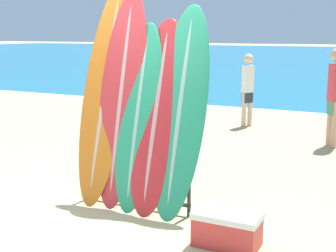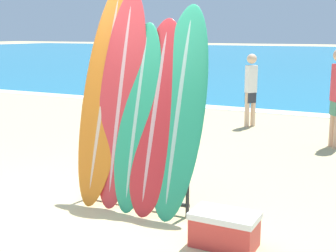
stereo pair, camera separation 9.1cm
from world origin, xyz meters
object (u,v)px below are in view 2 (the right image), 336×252
surfboard_slot_4 (179,111)px  person_far_left (193,76)px  surfboard_slot_1 (121,99)px  surfboard_rack (136,171)px  surfboard_slot_2 (137,117)px  surfboard_slot_0 (105,93)px  cooler_box (224,229)px  person_mid_beach (251,87)px  surfboard_slot_3 (156,116)px

surfboard_slot_4 → person_far_left: bearing=112.7°
surfboard_slot_1 → person_far_left: 6.16m
surfboard_rack → surfboard_slot_1: (-0.23, 0.09, 0.79)m
surfboard_slot_2 → surfboard_slot_4: (0.49, 0.04, 0.09)m
surfboard_rack → surfboard_slot_0: size_ratio=0.52×
surfboard_slot_1 → cooler_box: (1.47, -0.57, -1.05)m
surfboard_slot_2 → person_far_left: bearing=108.4°
surfboard_slot_2 → cooler_box: (1.23, -0.53, -0.87)m
cooler_box → person_far_left: bearing=116.4°
surfboard_rack → surfboard_slot_0: bearing=164.7°
surfboard_rack → surfboard_slot_2: 0.61m
person_mid_beach → person_far_left: (-1.72, 0.90, 0.10)m
surfboard_slot_4 → surfboard_slot_3: bearing=-174.9°
surfboard_slot_0 → person_far_left: (-1.50, 5.86, -0.34)m
surfboard_slot_1 → person_mid_beach: (-0.02, 5.00, -0.38)m
cooler_box → surfboard_slot_0: bearing=160.3°
surfboard_slot_3 → person_mid_beach: bearing=95.5°
surfboard_slot_3 → person_mid_beach: size_ratio=1.39×
surfboard_slot_1 → person_far_left: (-1.74, 5.91, -0.29)m
surfboard_slot_3 → person_far_left: size_ratio=1.25×
surfboard_slot_2 → surfboard_slot_4: surfboard_slot_4 is taller
surfboard_slot_1 → surfboard_slot_3: bearing=-3.8°
surfboard_slot_2 → person_mid_beach: (-0.27, 5.05, -0.20)m
person_mid_beach → surfboard_rack: bearing=39.1°
surfboard_slot_4 → surfboard_slot_1: bearing=179.5°
person_mid_beach → surfboard_slot_2: bearing=39.3°
surfboard_slot_3 → surfboard_slot_2: bearing=-176.0°
surfboard_slot_0 → surfboard_slot_2: 0.54m
surfboard_rack → surfboard_slot_1: size_ratio=0.55×
surfboard_slot_0 → surfboard_slot_1: 0.25m
surfboard_slot_2 → person_mid_beach: surfboard_slot_2 is taller
surfboard_rack → cooler_box: bearing=-21.4°
surfboard_rack → person_far_left: 6.33m
surfboard_slot_0 → surfboard_slot_1: size_ratio=1.04×
surfboard_slot_1 → surfboard_slot_3: (0.46, -0.03, -0.16)m
person_far_left → surfboard_rack: bearing=-109.0°
surfboard_slot_4 → cooler_box: (0.74, -0.56, -0.96)m
surfboard_slot_0 → surfboard_rack: bearing=-15.3°
surfboard_slot_4 → surfboard_rack: bearing=-170.9°
surfboard_slot_0 → surfboard_slot_4: size_ratio=1.12×
surfboard_slot_1 → person_far_left: surfboard_slot_1 is taller
person_far_left → cooler_box: person_far_left is taller
surfboard_slot_4 → person_far_left: 6.41m
surfboard_rack → surfboard_slot_4: (0.50, 0.08, 0.70)m
surfboard_slot_2 → surfboard_slot_4: size_ratio=0.92×
person_mid_beach → cooler_box: 5.81m
surfboard_slot_3 → cooler_box: (1.01, -0.54, -0.89)m
surfboard_rack → person_mid_beach: (-0.26, 5.09, 0.41)m
surfboard_slot_1 → person_far_left: size_ratio=1.43×
surfboard_slot_2 → surfboard_slot_4: bearing=4.6°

